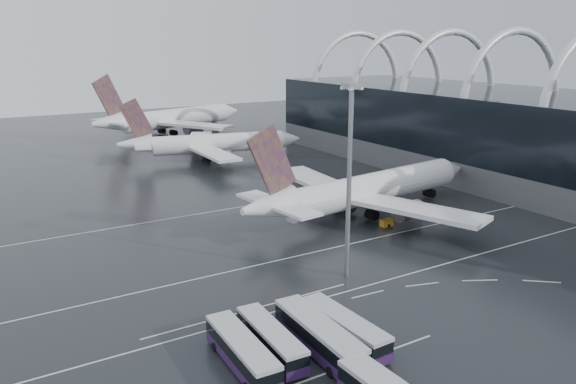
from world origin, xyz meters
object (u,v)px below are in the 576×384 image
airliner_gate_c (170,119)px  bus_row_near_c (319,336)px  airliner_main (365,191)px  floodlight_mast (350,159)px  gse_cart_belly_e (327,195)px  bus_row_near_d (344,328)px  airliner_gate_b (209,144)px  bus_row_near_b (271,339)px  gse_cart_belly_c (387,223)px  gse_cart_belly_b (394,191)px  bus_row_near_a (242,351)px

airliner_gate_c → bus_row_near_c: bearing=-120.8°
airliner_main → floodlight_mast: (-19.72, -20.70, 11.90)m
gse_cart_belly_e → bus_row_near_d: bearing=-123.4°
airliner_gate_b → airliner_gate_c: size_ratio=0.83×
bus_row_near_b → gse_cart_belly_c: size_ratio=5.44×
floodlight_mast → gse_cart_belly_b: 48.43m
gse_cart_belly_b → gse_cart_belly_c: (-15.70, -15.66, -0.07)m
bus_row_near_c → floodlight_mast: (14.57, 14.46, 14.88)m
airliner_main → airliner_gate_c: airliner_gate_c is taller
floodlight_mast → gse_cart_belly_c: size_ratio=11.97×
gse_cart_belly_b → gse_cart_belly_e: (-13.87, 5.14, -0.14)m
gse_cart_belly_c → bus_row_near_b: bearing=-146.0°
airliner_gate_c → bus_row_near_b: (-39.79, -141.11, -3.83)m
airliner_main → bus_row_near_c: airliner_main is taller
airliner_main → gse_cart_belly_b: (15.24, 8.71, -4.18)m
airliner_main → bus_row_near_d: bearing=-138.9°
floodlight_mast → bus_row_near_c: bearing=-135.2°
floodlight_mast → airliner_gate_c: bearing=80.9°
airliner_gate_c → bus_row_near_c: 147.86m
gse_cart_belly_b → gse_cart_belly_e: gse_cart_belly_b is taller
gse_cart_belly_e → floodlight_mast: bearing=-121.4°
airliner_main → airliner_gate_c: bearing=82.0°
airliner_main → gse_cart_belly_b: size_ratio=23.13×
airliner_gate_b → gse_cart_belly_b: size_ratio=20.22×
bus_row_near_b → gse_cart_belly_b: bus_row_near_b is taller
airliner_gate_b → bus_row_near_c: 101.99m
airliner_gate_c → bus_row_near_d: 146.87m
bus_row_near_a → bus_row_near_b: size_ratio=1.06×
gse_cart_belly_c → gse_cart_belly_b: bearing=44.9°
bus_row_near_c → floodlight_mast: 25.35m
airliner_gate_c → bus_row_near_a: 148.41m
airliner_gate_b → bus_row_near_d: size_ratio=3.92×
bus_row_near_c → airliner_main: bearing=-42.2°
airliner_main → floodlight_mast: size_ratio=2.15×
bus_row_near_c → gse_cart_belly_e: bearing=-34.0°
bus_row_near_a → bus_row_near_d: 11.75m
gse_cart_belly_c → bus_row_near_c: bearing=-140.2°
bus_row_near_a → floodlight_mast: bearing=-58.2°
bus_row_near_c → gse_cart_belly_b: bus_row_near_c is taller
bus_row_near_d → floodlight_mast: 23.51m
bus_row_near_d → gse_cart_belly_b: bus_row_near_d is taller
bus_row_near_b → gse_cart_belly_e: bus_row_near_b is taller
airliner_gate_c → gse_cart_belly_e: (0.31, -94.51, -4.92)m
floodlight_mast → gse_cart_belly_e: floodlight_mast is taller
bus_row_near_b → bus_row_near_c: size_ratio=0.87×
airliner_gate_b → bus_row_near_b: airliner_gate_b is taller
airliner_gate_b → bus_row_near_d: bearing=-91.6°
gse_cart_belly_b → gse_cart_belly_e: 14.79m
airliner_gate_c → floodlight_mast: floodlight_mast is taller
bus_row_near_c → gse_cart_belly_e: size_ratio=7.13×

